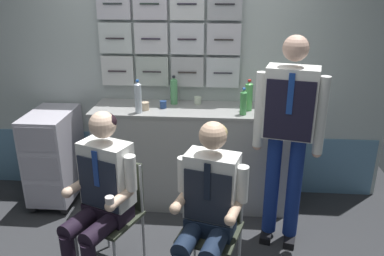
% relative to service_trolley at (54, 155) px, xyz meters
% --- Properties ---
extents(galley_bulkhead, '(4.20, 0.14, 2.15)m').
position_rel_service_trolley_xyz_m(galley_bulkhead, '(1.16, 0.37, 0.59)').
color(galley_bulkhead, '#B1BCBA').
rests_on(galley_bulkhead, ground).
extents(galley_counter, '(1.86, 0.53, 0.99)m').
position_rel_service_trolley_xyz_m(galley_counter, '(1.36, 0.09, -0.00)').
color(galley_counter, '#A0A09F').
rests_on(galley_counter, ground).
extents(service_trolley, '(0.40, 0.65, 0.94)m').
position_rel_service_trolley_xyz_m(service_trolley, '(0.00, 0.00, 0.00)').
color(service_trolley, black).
rests_on(service_trolley, ground).
extents(folding_chair_left, '(0.52, 0.52, 0.85)m').
position_rel_service_trolley_xyz_m(folding_chair_left, '(0.86, -0.87, 0.03)').
color(folding_chair_left, '#A8AAAF').
rests_on(folding_chair_left, ground).
extents(crew_member_left, '(0.56, 0.69, 1.28)m').
position_rel_service_trolley_xyz_m(crew_member_left, '(0.80, -1.02, 0.21)').
color(crew_member_left, black).
rests_on(crew_member_left, ground).
extents(folding_chair_right, '(0.49, 0.49, 0.85)m').
position_rel_service_trolley_xyz_m(folding_chair_right, '(1.61, -0.98, 0.03)').
color(folding_chair_right, '#A8AAAF').
rests_on(folding_chair_right, ground).
extents(crew_member_right, '(0.52, 0.67, 1.27)m').
position_rel_service_trolley_xyz_m(crew_member_right, '(1.57, -1.14, 0.20)').
color(crew_member_right, black).
rests_on(crew_member_right, ground).
extents(crew_member_standing, '(0.54, 0.33, 1.75)m').
position_rel_service_trolley_xyz_m(crew_member_standing, '(2.17, -0.48, 0.56)').
color(crew_member_standing, black).
rests_on(crew_member_standing, ground).
extents(water_bottle_short, '(0.07, 0.07, 0.29)m').
position_rel_service_trolley_xyz_m(water_bottle_short, '(1.89, 0.07, 0.63)').
color(water_bottle_short, '#4B9F50').
rests_on(water_bottle_short, galley_counter).
extents(water_bottle_blue_cap, '(0.07, 0.07, 0.28)m').
position_rel_service_trolley_xyz_m(water_bottle_blue_cap, '(1.18, 0.21, 0.62)').
color(water_bottle_blue_cap, '#50985E').
rests_on(water_bottle_blue_cap, galley_counter).
extents(sparkling_bottle_green, '(0.06, 0.06, 0.25)m').
position_rel_service_trolley_xyz_m(sparkling_bottle_green, '(1.83, -0.06, 0.61)').
color(sparkling_bottle_green, '#479A50').
rests_on(sparkling_bottle_green, galley_counter).
extents(water_bottle_clear, '(0.06, 0.06, 0.30)m').
position_rel_service_trolley_xyz_m(water_bottle_clear, '(0.89, -0.08, 0.64)').
color(water_bottle_clear, silver).
rests_on(water_bottle_clear, galley_counter).
extents(espresso_cup_small, '(0.06, 0.06, 0.07)m').
position_rel_service_trolley_xyz_m(espresso_cup_small, '(1.10, 0.06, 0.53)').
color(espresso_cup_small, navy).
rests_on(espresso_cup_small, galley_counter).
extents(paper_cup_blue, '(0.08, 0.08, 0.07)m').
position_rel_service_trolley_xyz_m(paper_cup_blue, '(0.94, -0.00, 0.53)').
color(paper_cup_blue, tan).
rests_on(paper_cup_blue, galley_counter).
extents(coffee_cup_white, '(0.07, 0.07, 0.07)m').
position_rel_service_trolley_xyz_m(coffee_cup_white, '(1.41, 0.23, 0.53)').
color(coffee_cup_white, silver).
rests_on(coffee_cup_white, galley_counter).
extents(snack_banana, '(0.17, 0.10, 0.04)m').
position_rel_service_trolley_xyz_m(snack_banana, '(2.11, 0.11, 0.51)').
color(snack_banana, yellow).
rests_on(snack_banana, galley_counter).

